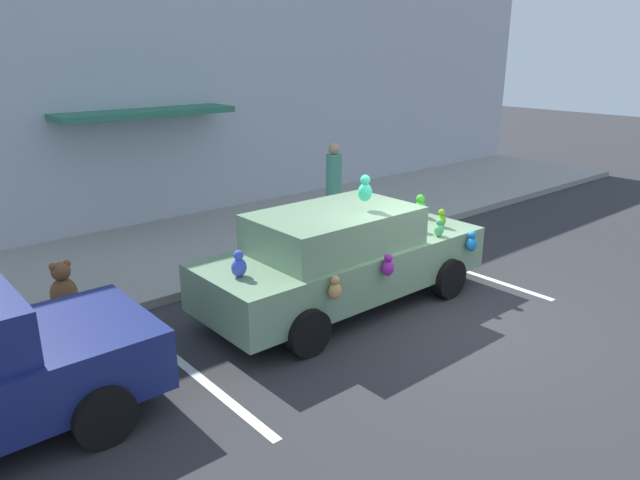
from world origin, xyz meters
TOP-DOWN VIEW (x-y plane):
  - ground_plane at (0.00, 0.00)m, footprint 60.00×60.00m
  - sidewalk at (0.00, 5.00)m, footprint 24.00×4.00m
  - storefront_building at (-0.01, 7.14)m, footprint 24.00×1.25m
  - parking_stripe_front at (1.80, 1.00)m, footprint 0.12×3.60m
  - parking_stripe_rear at (-3.60, 1.00)m, footprint 0.12×3.60m
  - plush_covered_car at (-0.86, 1.23)m, footprint 4.64×1.96m
  - teddy_bear_on_sidewalk at (-4.26, 3.52)m, footprint 0.39×0.32m
  - pedestrian_near_shopfront at (1.74, 4.37)m, footprint 0.34×0.34m

SIDE VIEW (x-z plane):
  - ground_plane at x=0.00m, z-range 0.00..0.00m
  - parking_stripe_front at x=1.80m, z-range 0.00..0.01m
  - parking_stripe_rear at x=-3.60m, z-range 0.00..0.01m
  - sidewalk at x=0.00m, z-range 0.00..0.15m
  - teddy_bear_on_sidewalk at x=-4.26m, z-range 0.12..0.86m
  - plush_covered_car at x=-0.86m, z-range -0.23..1.83m
  - pedestrian_near_shopfront at x=1.74m, z-range 0.09..1.83m
  - storefront_building at x=-0.01m, z-range -0.01..6.39m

